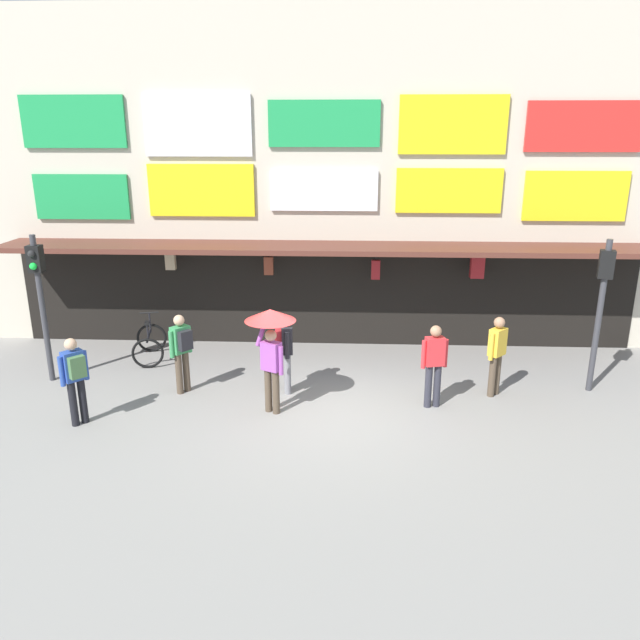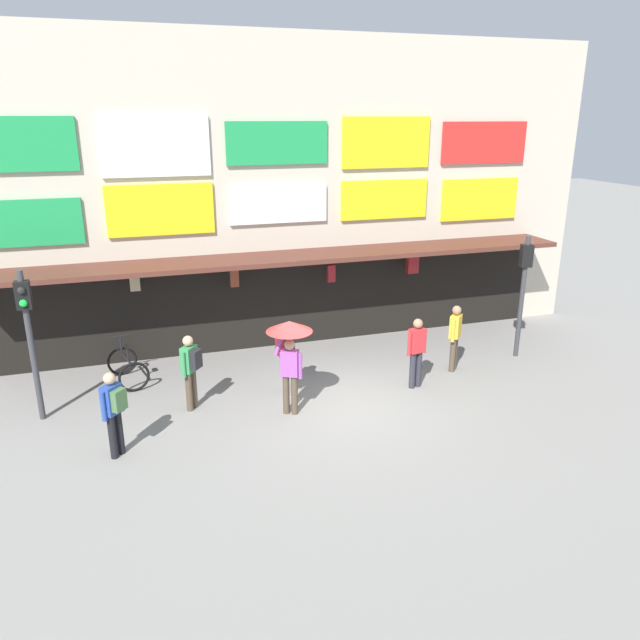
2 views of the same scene
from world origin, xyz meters
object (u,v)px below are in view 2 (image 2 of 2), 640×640
at_px(bicycle_parked, 128,367).
at_px(pedestrian_with_umbrella, 289,341).
at_px(pedestrian_in_white, 417,349).
at_px(traffic_light_near, 27,322).
at_px(pedestrian_in_black, 114,408).
at_px(traffic_light_far, 524,277).
at_px(pedestrian_in_purple, 455,334).
at_px(pedestrian_in_red, 191,367).
at_px(pedestrian_in_green, 287,354).

bearing_deg(bicycle_parked, pedestrian_with_umbrella, -39.48).
bearing_deg(bicycle_parked, pedestrian_in_white, -19.69).
relative_size(traffic_light_near, pedestrian_in_black, 1.90).
distance_m(traffic_light_near, traffic_light_far, 11.55).
bearing_deg(traffic_light_near, pedestrian_in_white, -6.60).
distance_m(traffic_light_far, pedestrian_in_white, 3.74).
xyz_separation_m(pedestrian_in_purple, pedestrian_in_white, (-1.34, -0.61, 0.00)).
bearing_deg(pedestrian_in_purple, pedestrian_in_red, -178.48).
height_order(traffic_light_far, pedestrian_in_purple, traffic_light_far).
relative_size(bicycle_parked, pedestrian_in_green, 0.77).
xyz_separation_m(bicycle_parked, pedestrian_with_umbrella, (3.25, -2.68, 1.25)).
xyz_separation_m(traffic_light_far, pedestrian_in_black, (-10.03, -2.04, -1.16)).
height_order(traffic_light_far, pedestrian_with_umbrella, traffic_light_far).
bearing_deg(pedestrian_in_purple, pedestrian_in_black, -168.04).
height_order(traffic_light_near, pedestrian_in_black, traffic_light_near).
distance_m(traffic_light_near, bicycle_parked, 2.82).
relative_size(traffic_light_near, traffic_light_far, 1.00).
bearing_deg(traffic_light_near, pedestrian_in_green, -4.26).
bearing_deg(traffic_light_far, traffic_light_near, -179.91).
distance_m(traffic_light_near, pedestrian_in_purple, 9.56).
xyz_separation_m(pedestrian_in_red, pedestrian_with_umbrella, (1.95, -0.84, 0.66)).
bearing_deg(bicycle_parked, traffic_light_near, -142.84).
distance_m(pedestrian_in_green, pedestrian_in_black, 4.02).
xyz_separation_m(pedestrian_in_purple, pedestrian_with_umbrella, (-4.46, -1.01, 0.69)).
bearing_deg(bicycle_parked, pedestrian_in_red, -54.69).
distance_m(pedestrian_with_umbrella, pedestrian_in_black, 3.62).
height_order(bicycle_parked, pedestrian_in_purple, pedestrian_in_purple).
bearing_deg(bicycle_parked, pedestrian_in_green, -26.69).
distance_m(pedestrian_in_red, pedestrian_in_purple, 6.41).
bearing_deg(pedestrian_with_umbrella, pedestrian_in_red, 156.67).
bearing_deg(pedestrian_in_purple, traffic_light_near, 178.00).
distance_m(pedestrian_in_green, pedestrian_with_umbrella, 1.17).
bearing_deg(traffic_light_near, pedestrian_in_red, -9.26).
bearing_deg(traffic_light_far, pedestrian_in_black, -168.53).
xyz_separation_m(pedestrian_in_green, pedestrian_in_purple, (4.28, 0.06, -0.04)).
distance_m(traffic_light_far, bicycle_parked, 10.02).
distance_m(pedestrian_in_green, pedestrian_in_purple, 4.28).
distance_m(pedestrian_in_purple, pedestrian_with_umbrella, 4.62).
bearing_deg(pedestrian_in_green, pedestrian_in_white, -10.68).
xyz_separation_m(traffic_light_near, bicycle_parked, (1.77, 1.34, -1.75)).
bearing_deg(pedestrian_in_black, pedestrian_in_purple, 11.96).
distance_m(bicycle_parked, pedestrian_in_purple, 7.91).
bearing_deg(pedestrian_in_white, traffic_light_far, 15.72).
distance_m(traffic_light_near, pedestrian_with_umbrella, 5.22).
height_order(pedestrian_in_purple, pedestrian_in_white, same).
relative_size(pedestrian_in_red, pedestrian_in_purple, 1.00).
bearing_deg(pedestrian_in_purple, pedestrian_in_white, -155.47).
bearing_deg(pedestrian_in_red, bicycle_parked, 125.31).
bearing_deg(pedestrian_in_green, traffic_light_near, 175.74).
bearing_deg(pedestrian_in_red, traffic_light_far, 3.50).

